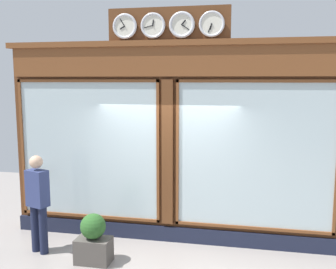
% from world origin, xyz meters
% --- Properties ---
extents(shop_facade, '(6.04, 0.42, 4.16)m').
position_xyz_m(shop_facade, '(0.00, -0.13, 1.83)').
color(shop_facade, '#5B3319').
rests_on(shop_facade, ground_plane).
extents(pedestrian, '(0.41, 0.33, 1.69)m').
position_xyz_m(pedestrian, '(2.06, 0.91, 0.93)').
color(pedestrian, '#191E38').
rests_on(pedestrian, ground_plane).
extents(planter_box, '(0.56, 0.36, 0.41)m').
position_xyz_m(planter_box, '(1.01, 1.09, 0.20)').
color(planter_box, '#4C4742').
rests_on(planter_box, ground_plane).
extents(planter_shrub, '(0.41, 0.41, 0.41)m').
position_xyz_m(planter_shrub, '(1.01, 1.09, 0.61)').
color(planter_shrub, '#285623').
rests_on(planter_shrub, planter_box).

